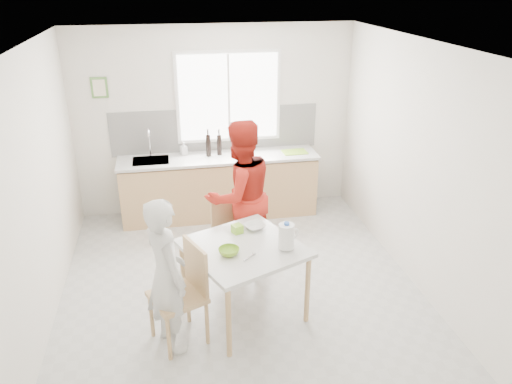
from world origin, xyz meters
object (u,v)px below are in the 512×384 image
chair_left (184,290)px  wine_bottle_b (219,145)px  person_white (166,276)px  bowl_green (229,251)px  dining_table (244,254)px  wine_bottle_a (208,145)px  bowl_white (255,227)px  milk_jug (287,236)px  chair_far (232,232)px  person_red (240,196)px

chair_left → wine_bottle_b: (0.67, 2.74, 0.51)m
person_white → bowl_green: (0.61, 0.21, 0.07)m
dining_table → person_white: bearing=-156.7°
person_white → wine_bottle_a: (0.67, 2.78, 0.31)m
bowl_white → milk_jug: (0.23, -0.48, 0.12)m
chair_left → chair_far: chair_left is taller
milk_jug → person_white: bearing=166.4°
bowl_green → wine_bottle_b: bearing=85.2°
chair_far → dining_table: bearing=-113.2°
person_red → chair_left: bearing=36.3°
person_red → wine_bottle_a: size_ratio=5.72×
wine_bottle_a → chair_left: bearing=-100.7°
dining_table → chair_far: (-0.00, 0.89, -0.23)m
bowl_green → bowl_white: bowl_green is taller
bowl_white → wine_bottle_b: bearing=93.3°
person_white → wine_bottle_b: 2.94m
person_red → wine_bottle_b: (-0.07, 1.48, 0.15)m
person_red → milk_jug: person_red is taller
bowl_green → wine_bottle_b: size_ratio=0.68×
person_red → bowl_white: size_ratio=8.47×
chair_left → bowl_green: chair_left is taller
person_white → wine_bottle_b: size_ratio=5.16×
chair_far → wine_bottle_b: bearing=64.6°
chair_left → wine_bottle_a: (0.51, 2.72, 0.52)m
person_white → bowl_green: size_ratio=7.54×
chair_left → bowl_white: bearing=104.4°
chair_far → wine_bottle_a: bearing=70.4°
bowl_green → bowl_white: 0.58m
bowl_white → wine_bottle_a: size_ratio=0.67×
dining_table → wine_bottle_b: bearing=88.7°
bowl_green → wine_bottle_a: wine_bottle_a is taller
dining_table → wine_bottle_a: 2.48m
wine_bottle_a → chair_far: bearing=-86.3°
person_white → bowl_white: (0.95, 0.68, 0.06)m
bowl_green → dining_table: bearing=37.3°
person_white → wine_bottle_a: person_white is taller
bowl_green → chair_far: bearing=80.9°
dining_table → chair_far: 0.92m
milk_jug → wine_bottle_a: 2.63m
person_white → wine_bottle_b: (0.83, 2.81, 0.30)m
chair_left → wine_bottle_b: size_ratio=3.37×
wine_bottle_b → dining_table: bearing=-91.3°
milk_jug → bowl_white: bearing=92.6°
wine_bottle_a → wine_bottle_b: 0.16m
milk_jug → wine_bottle_a: wine_bottle_a is taller
chair_far → person_red: size_ratio=0.49×
person_red → bowl_green: bearing=52.4°
dining_table → bowl_green: bearing=-142.7°
wine_bottle_a → bowl_green: bearing=-91.3°
dining_table → wine_bottle_b: (0.06, 2.48, 0.34)m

